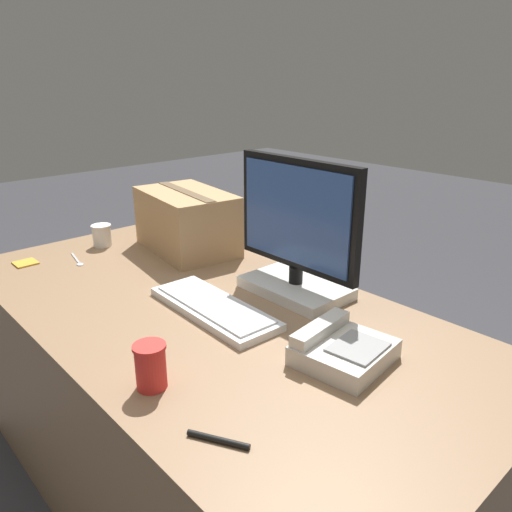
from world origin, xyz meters
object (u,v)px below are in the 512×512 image
at_px(monitor, 297,240).
at_px(pen_marker, 218,440).
at_px(paper_cup_right, 151,366).
at_px(sticky_note_pad, 25,263).
at_px(keyboard, 213,308).
at_px(cardboard_box, 187,221).
at_px(desk_phone, 342,349).
at_px(paper_cup_left, 102,235).
at_px(spoon, 78,261).

xyz_separation_m(monitor, pen_marker, (0.37, -0.61, -0.17)).
relative_size(monitor, paper_cup_right, 4.33).
bearing_deg(sticky_note_pad, keyboard, 19.12).
bearing_deg(cardboard_box, monitor, 0.92).
distance_m(paper_cup_right, sticky_note_pad, 0.98).
bearing_deg(keyboard, cardboard_box, 154.26).
distance_m(monitor, keyboard, 0.33).
bearing_deg(sticky_note_pad, monitor, 32.77).
bearing_deg(cardboard_box, keyboard, -27.75).
distance_m(desk_phone, paper_cup_left, 1.20).
xyz_separation_m(monitor, sticky_note_pad, (-0.85, -0.55, -0.18)).
relative_size(monitor, paper_cup_left, 5.25).
distance_m(paper_cup_right, pen_marker, 0.24).
bearing_deg(paper_cup_left, sticky_note_pad, -90.54).
height_order(monitor, sticky_note_pad, monitor).
bearing_deg(paper_cup_right, paper_cup_left, 159.54).
xyz_separation_m(keyboard, cardboard_box, (-0.51, 0.27, 0.10)).
xyz_separation_m(spoon, sticky_note_pad, (-0.11, -0.15, 0.00)).
distance_m(paper_cup_left, paper_cup_right, 1.04).
xyz_separation_m(paper_cup_left, paper_cup_right, (0.98, -0.37, 0.01)).
height_order(paper_cup_right, spoon, paper_cup_right).
bearing_deg(pen_marker, sticky_note_pad, 148.64).
bearing_deg(paper_cup_left, spoon, -54.84).
relative_size(monitor, pen_marker, 3.91).
height_order(monitor, paper_cup_right, monitor).
bearing_deg(pen_marker, keyboard, 114.76).
bearing_deg(monitor, paper_cup_left, -164.09).
distance_m(paper_cup_left, spoon, 0.19).
xyz_separation_m(keyboard, pen_marker, (0.44, -0.33, -0.01)).
distance_m(paper_cup_right, cardboard_box, 0.93).
xyz_separation_m(keyboard, paper_cup_right, (0.20, -0.33, 0.04)).
bearing_deg(sticky_note_pad, cardboard_box, 63.16).
bearing_deg(keyboard, pen_marker, -34.81).
xyz_separation_m(monitor, spoon, (-0.74, -0.39, -0.18)).
bearing_deg(sticky_note_pad, paper_cup_left, 89.46).
bearing_deg(pen_marker, paper_cup_left, 134.80).
relative_size(keyboard, sticky_note_pad, 6.00).
bearing_deg(keyboard, paper_cup_right, -56.30).
relative_size(paper_cup_right, pen_marker, 0.90).
bearing_deg(desk_phone, monitor, 142.36).
relative_size(spoon, sticky_note_pad, 1.99).
bearing_deg(cardboard_box, paper_cup_left, -139.24).
bearing_deg(desk_phone, keyboard, -177.80).
bearing_deg(spoon, sticky_note_pad, -115.03).
relative_size(desk_phone, paper_cup_left, 2.70).
height_order(keyboard, sticky_note_pad, keyboard).
relative_size(paper_cup_left, sticky_note_pad, 1.15).
bearing_deg(desk_phone, sticky_note_pad, -171.37).
bearing_deg(keyboard, paper_cup_left, 179.42).
xyz_separation_m(desk_phone, paper_cup_right, (-0.22, -0.40, 0.02)).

